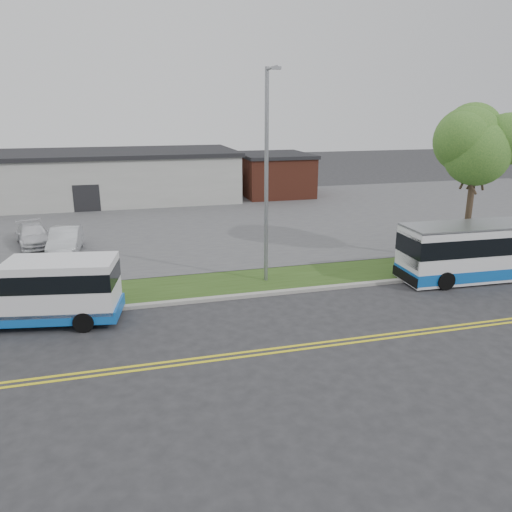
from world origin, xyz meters
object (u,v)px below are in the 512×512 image
object	(u,v)px
streetlight_near	(267,171)
pedestrian	(5,287)
parked_car_b	(33,235)
transit_bus	(498,250)
shuttle_bus	(45,290)
tree_east	(477,144)
parked_car_a	(65,240)

from	to	relation	value
streetlight_near	pedestrian	xyz separation A→B (m)	(-11.05, -0.83, -4.13)
pedestrian	parked_car_b	xyz separation A→B (m)	(-0.52, 10.55, -0.39)
transit_bus	parked_car_b	distance (m)	25.53
streetlight_near	shuttle_bus	world-z (taller)	streetlight_near
transit_bus	pedestrian	xyz separation A→B (m)	(-22.08, 1.30, -0.27)
tree_east	parked_car_b	size ratio (longest dim) A/B	1.97
tree_east	parked_car_a	bearing A→B (deg)	160.93
parked_car_b	shuttle_bus	bearing A→B (deg)	-94.07
shuttle_bus	parked_car_a	distance (m)	9.62
streetlight_near	parked_car_a	xyz separation A→B (m)	(-9.54, 7.37, -4.41)
tree_east	transit_bus	size ratio (longest dim) A/B	0.85
tree_east	shuttle_bus	xyz separation A→B (m)	(-20.36, -2.51, -4.87)
tree_east	shuttle_bus	distance (m)	21.08
tree_east	parked_car_b	xyz separation A→B (m)	(-22.57, 9.45, -5.49)
parked_car_b	parked_car_a	bearing A→B (deg)	-63.69
streetlight_near	shuttle_bus	xyz separation A→B (m)	(-9.36, -2.23, -3.90)
streetlight_near	parked_car_b	world-z (taller)	streetlight_near
pedestrian	parked_car_a	world-z (taller)	pedestrian
parked_car_a	transit_bus	bearing A→B (deg)	-22.91
tree_east	parked_car_a	world-z (taller)	tree_east
tree_east	streetlight_near	distance (m)	11.05
pedestrian	parked_car_a	bearing A→B (deg)	-125.37
pedestrian	parked_car_b	size ratio (longest dim) A/B	0.48
tree_east	streetlight_near	size ratio (longest dim) A/B	0.88
parked_car_b	transit_bus	bearing A→B (deg)	-42.20
parked_car_b	tree_east	bearing A→B (deg)	-37.25
tree_east	parked_car_b	world-z (taller)	tree_east
streetlight_near	parked_car_b	size ratio (longest dim) A/B	2.24
transit_bus	parked_car_b	bearing A→B (deg)	154.35
transit_bus	pedestrian	size ratio (longest dim) A/B	4.89
streetlight_near	shuttle_bus	distance (m)	10.38
transit_bus	parked_car_b	world-z (taller)	transit_bus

